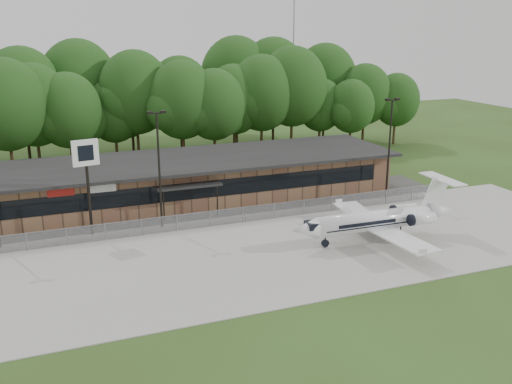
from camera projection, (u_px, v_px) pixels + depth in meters
name	position (u px, v px, depth m)	size (l,w,h in m)	color
ground	(293.00, 299.00, 36.87)	(160.00, 160.00, 0.00)	#2E3F16
apron	(250.00, 254.00, 44.01)	(64.00, 18.00, 0.08)	#9E9B93
parking_lot	(207.00, 211.00, 54.29)	(50.00, 9.00, 0.06)	#383835
terminal	(194.00, 178.00, 57.65)	(41.00, 11.65, 4.30)	brown
fence	(222.00, 218.00, 50.06)	(46.00, 0.04, 1.52)	gray
treeline	(155.00, 103.00, 72.28)	(72.00, 12.00, 15.00)	#1C3E13
radio_mast	(293.00, 57.00, 83.88)	(0.20, 0.20, 25.00)	gray
light_pole_mid	(159.00, 161.00, 48.18)	(1.55, 0.30, 10.23)	black
light_pole_right	(390.00, 142.00, 56.19)	(1.55, 0.30, 10.23)	black
business_jet	(379.00, 221.00, 46.30)	(14.60, 12.98, 4.93)	white
pole_sign	(86.00, 163.00, 46.31)	(2.15, 0.62, 8.18)	black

